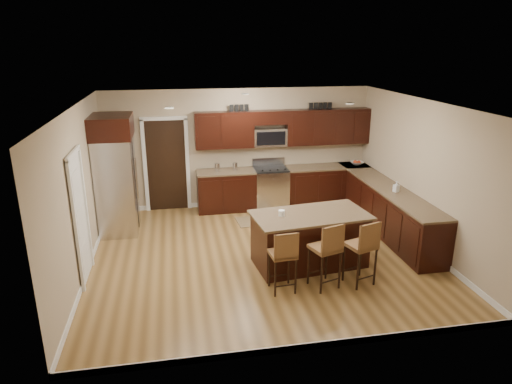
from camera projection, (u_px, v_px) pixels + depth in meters
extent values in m
plane|color=olive|center=(262.00, 255.00, 8.26)|extent=(6.00, 6.00, 0.00)
plane|color=silver|center=(263.00, 104.00, 7.41)|extent=(6.00, 6.00, 0.00)
plane|color=tan|center=(239.00, 149.00, 10.41)|extent=(6.00, 0.00, 6.00)
plane|color=tan|center=(79.00, 193.00, 7.32)|extent=(0.00, 5.50, 5.50)
plane|color=tan|center=(423.00, 175.00, 8.35)|extent=(0.00, 5.50, 5.50)
cube|color=black|center=(226.00, 191.00, 10.35)|extent=(1.30, 0.60, 0.88)
cube|color=black|center=(326.00, 186.00, 10.76)|extent=(1.94, 0.60, 0.88)
cube|color=black|center=(391.00, 213.00, 9.03)|extent=(0.60, 3.35, 0.88)
cube|color=brown|center=(226.00, 172.00, 10.21)|extent=(1.30, 0.63, 0.04)
cube|color=brown|center=(327.00, 167.00, 10.61)|extent=(1.94, 0.63, 0.04)
cube|color=brown|center=(393.00, 191.00, 8.88)|extent=(0.63, 3.35, 0.04)
cube|color=black|center=(224.00, 130.00, 10.04)|extent=(1.30, 0.33, 0.80)
cube|color=black|center=(327.00, 126.00, 10.45)|extent=(1.94, 0.33, 0.80)
cube|color=black|center=(270.00, 117.00, 10.14)|extent=(0.76, 0.33, 0.30)
cube|color=silver|center=(271.00, 188.00, 10.52)|extent=(0.76, 0.64, 0.90)
cube|color=black|center=(271.00, 169.00, 10.38)|extent=(0.76, 0.60, 0.03)
cube|color=black|center=(273.00, 192.00, 10.24)|extent=(0.65, 0.01, 0.45)
cube|color=silver|center=(268.00, 162.00, 10.60)|extent=(0.76, 0.05, 0.18)
cube|color=silver|center=(270.00, 137.00, 10.30)|extent=(0.76, 0.31, 0.40)
cube|color=black|center=(167.00, 166.00, 10.21)|extent=(0.85, 0.03, 2.06)
cube|color=white|center=(80.00, 219.00, 7.15)|extent=(0.03, 0.80, 2.04)
cube|color=black|center=(309.00, 240.00, 7.80)|extent=(1.93, 1.13, 0.88)
cube|color=brown|center=(310.00, 215.00, 7.65)|extent=(2.04, 1.24, 0.04)
cube|color=black|center=(309.00, 261.00, 7.92)|extent=(1.84, 1.04, 0.09)
cube|color=brown|center=(283.00, 254.00, 6.90)|extent=(0.41, 0.41, 0.05)
cube|color=brown|center=(286.00, 247.00, 6.68)|extent=(0.38, 0.07, 0.41)
cylinder|color=black|center=(274.00, 279.00, 6.82)|extent=(0.03, 0.03, 0.59)
cylinder|color=black|center=(295.00, 277.00, 6.88)|extent=(0.03, 0.03, 0.59)
cylinder|color=black|center=(270.00, 269.00, 7.12)|extent=(0.03, 0.03, 0.59)
cylinder|color=black|center=(290.00, 267.00, 7.18)|extent=(0.03, 0.03, 0.59)
cube|color=brown|center=(325.00, 248.00, 7.00)|extent=(0.51, 0.51, 0.06)
cube|color=brown|center=(333.00, 240.00, 6.78)|extent=(0.40, 0.16, 0.43)
cylinder|color=black|center=(317.00, 274.00, 6.92)|extent=(0.03, 0.03, 0.63)
cylinder|color=black|center=(338.00, 272.00, 6.98)|extent=(0.03, 0.03, 0.63)
cylinder|color=black|center=(310.00, 264.00, 7.24)|extent=(0.03, 0.03, 0.63)
cylinder|color=black|center=(331.00, 262.00, 7.30)|extent=(0.03, 0.03, 0.63)
cube|color=brown|center=(361.00, 245.00, 7.10)|extent=(0.51, 0.51, 0.06)
cube|color=brown|center=(370.00, 237.00, 6.88)|extent=(0.39, 0.16, 0.43)
cylinder|color=black|center=(353.00, 271.00, 7.02)|extent=(0.03, 0.03, 0.62)
cylinder|color=black|center=(374.00, 269.00, 7.08)|extent=(0.03, 0.03, 0.62)
cylinder|color=black|center=(345.00, 261.00, 7.34)|extent=(0.03, 0.03, 0.62)
cylinder|color=black|center=(365.00, 259.00, 7.40)|extent=(0.03, 0.03, 0.62)
cube|color=silver|center=(117.00, 185.00, 9.03)|extent=(0.72, 0.96, 1.92)
cube|color=black|center=(136.00, 185.00, 9.09)|extent=(0.01, 0.02, 1.82)
cylinder|color=silver|center=(136.00, 181.00, 8.99)|extent=(0.02, 0.02, 0.85)
cylinder|color=silver|center=(137.00, 179.00, 9.14)|extent=(0.02, 0.02, 0.85)
cube|color=black|center=(111.00, 127.00, 8.66)|extent=(0.78, 1.02, 0.43)
cube|color=olive|center=(258.00, 221.00, 9.81)|extent=(0.96, 0.68, 0.01)
imported|color=silver|center=(357.00, 163.00, 10.72)|extent=(0.33, 0.33, 0.07)
imported|color=#B2B2B2|center=(396.00, 187.00, 8.75)|extent=(0.12, 0.12, 0.21)
cylinder|color=silver|center=(217.00, 167.00, 10.14)|extent=(0.12, 0.12, 0.18)
cylinder|color=silver|center=(235.00, 167.00, 10.21)|extent=(0.11, 0.11, 0.18)
cylinder|color=white|center=(282.00, 213.00, 7.54)|extent=(0.10, 0.10, 0.10)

